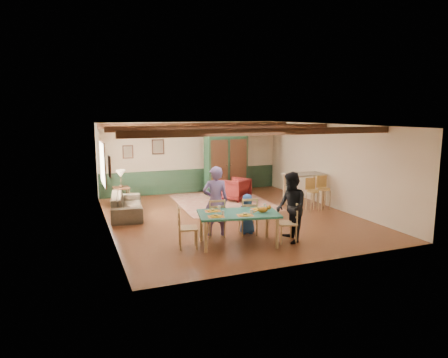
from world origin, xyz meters
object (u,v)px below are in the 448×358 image
object	(u,v)px
person_woman	(291,207)
counter_table	(304,190)
end_table	(122,197)
bar_stool_right	(324,193)
person_man	(216,201)
dining_table	(238,229)
dining_chair_far_right	(248,216)
armchair	(235,189)
table_lamp	(121,179)
dining_chair_end_left	(188,227)
sofa	(127,205)
person_child	(247,214)
bar_stool_left	(313,195)
armoire	(226,163)
cat	(263,209)
dining_chair_far_left	(216,217)
dining_chair_end_right	(286,222)

from	to	relation	value
person_woman	counter_table	world-z (taller)	person_woman
end_table	bar_stool_right	world-z (taller)	bar_stool_right
person_man	counter_table	xyz separation A→B (m)	(3.82, 1.98, -0.34)
dining_table	dining_chair_far_right	world-z (taller)	dining_chair_far_right
dining_table	person_woman	xyz separation A→B (m)	(1.25, -0.25, 0.46)
armchair	table_lamp	world-z (taller)	table_lamp
person_woman	person_man	bearing A→B (deg)	-115.87
dining_chair_end_left	sofa	world-z (taller)	dining_chair_end_left
person_child	bar_stool_left	xyz separation A→B (m)	(2.87, 1.38, 0.00)
dining_chair_far_right	person_man	bearing A→B (deg)	-5.71
armoire	bar_stool_left	xyz separation A→B (m)	(1.56, -3.42, -0.68)
bar_stool_right	dining_table	bearing A→B (deg)	-147.73
cat	armchair	distance (m)	4.86
dining_chair_far_left	person_man	distance (m)	0.40
dining_chair_far_left	dining_chair_end_right	world-z (taller)	same
end_table	dining_chair_end_right	bearing A→B (deg)	-58.67
dining_chair_far_right	armchair	size ratio (longest dim) A/B	1.13
counter_table	person_child	bearing A→B (deg)	-144.77
table_lamp	end_table	bearing A→B (deg)	0.00
dining_chair_far_left	cat	size ratio (longest dim) A/B	2.64
counter_table	dining_chair_far_left	bearing A→B (deg)	-151.82
dining_chair_far_right	table_lamp	bearing A→B (deg)	-48.12
dining_chair_far_left	person_woman	bearing A→B (deg)	156.43
dining_chair_far_left	person_woman	xyz separation A→B (m)	(1.50, -1.05, 0.36)
person_woman	sofa	size ratio (longest dim) A/B	0.76
person_child	cat	size ratio (longest dim) A/B	2.79
dining_chair_far_left	person_child	world-z (taller)	person_child
armoire	sofa	world-z (taller)	armoire
dining_table	counter_table	xyz separation A→B (m)	(3.58, 2.85, 0.16)
dining_chair_far_left	bar_stool_left	world-z (taller)	bar_stool_left
dining_chair_far_left	counter_table	xyz separation A→B (m)	(3.84, 2.06, 0.05)
dining_chair_end_right	table_lamp	bearing A→B (deg)	-137.38
dining_table	armchair	world-z (taller)	armchair
dining_chair_far_right	dining_chair_end_left	xyz separation A→B (m)	(-1.69, -0.41, 0.00)
bar_stool_right	cat	bearing A→B (deg)	-141.57
cat	bar_stool_right	world-z (taller)	bar_stool_right
armoire	armchair	world-z (taller)	armoire
dining_chair_end_left	bar_stool_right	distance (m)	5.38
dining_chair_end_left	table_lamp	xyz separation A→B (m)	(-0.89, 4.77, 0.43)
sofa	bar_stool_left	size ratio (longest dim) A/B	2.16
dining_chair_far_right	bar_stool_right	distance (m)	3.66
dining_chair_far_right	person_man	size ratio (longest dim) A/B	0.55
dining_chair_end_right	bar_stool_left	size ratio (longest dim) A/B	0.94
person_child	counter_table	size ratio (longest dim) A/B	0.79
armchair	table_lamp	xyz separation A→B (m)	(-3.84, 0.54, 0.53)
cat	bar_stool_left	bearing A→B (deg)	49.79
dining_chair_far_left	end_table	world-z (taller)	dining_chair_far_left
armchair	dining_chair_far_right	bearing A→B (deg)	39.16
dining_chair_end_right	cat	size ratio (longest dim) A/B	2.64
dining_table	dining_chair_end_left	distance (m)	1.17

